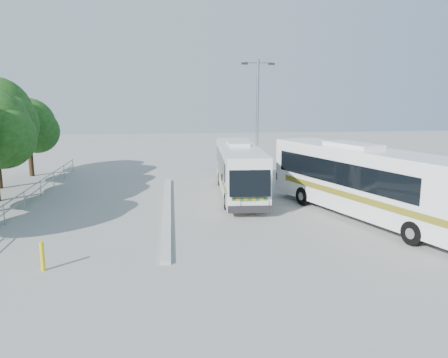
{
  "coord_description": "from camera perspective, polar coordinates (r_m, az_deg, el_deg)",
  "views": [
    {
      "loc": [
        -1.97,
        -21.17,
        6.1
      ],
      "look_at": [
        0.8,
        1.93,
        1.62
      ],
      "focal_mm": 35.0,
      "sensor_mm": 36.0,
      "label": 1
    }
  ],
  "objects": [
    {
      "name": "lamppost",
      "position": [
        26.45,
        4.37,
        7.41
      ],
      "size": [
        2.0,
        0.34,
        8.16
      ],
      "rotation": [
        0.0,
        0.0,
        0.08
      ],
      "color": "#919399",
      "rests_on": "ground"
    },
    {
      "name": "kerb_divider",
      "position": [
        23.95,
        -7.42,
        -3.77
      ],
      "size": [
        0.4,
        16.0,
        0.15
      ],
      "primitive_type": "cube",
      "color": "#B2B2AD",
      "rests_on": "ground"
    },
    {
      "name": "coach_main",
      "position": [
        26.88,
        1.99,
        1.41
      ],
      "size": [
        2.85,
        11.08,
        3.05
      ],
      "rotation": [
        0.0,
        0.0,
        -0.05
      ],
      "color": "silver",
      "rests_on": "ground"
    },
    {
      "name": "railing",
      "position": [
        26.96,
        -24.01,
        -1.53
      ],
      "size": [
        0.06,
        22.0,
        1.0
      ],
      "color": "gray",
      "rests_on": "ground"
    },
    {
      "name": "ground",
      "position": [
        22.12,
        -1.47,
        -5.11
      ],
      "size": [
        100.0,
        100.0,
        0.0
      ],
      "primitive_type": "plane",
      "color": "gray",
      "rests_on": "ground"
    },
    {
      "name": "bollard",
      "position": [
        16.83,
        -22.63,
        -9.3
      ],
      "size": [
        0.15,
        0.15,
        1.06
      ],
      "primitive_type": "cylinder",
      "rotation": [
        0.0,
        0.0,
        0.01
      ],
      "color": "#CDBB0C",
      "rests_on": "ground"
    },
    {
      "name": "tree_far_e",
      "position": [
        36.15,
        -24.13,
        6.45
      ],
      "size": [
        4.54,
        4.28,
        5.92
      ],
      "color": "#382314",
      "rests_on": "ground"
    },
    {
      "name": "coach_adjacent",
      "position": [
        22.82,
        18.04,
        -0.21
      ],
      "size": [
        6.52,
        12.7,
        3.49
      ],
      "rotation": [
        0.0,
        0.0,
        0.34
      ],
      "color": "white",
      "rests_on": "ground"
    }
  ]
}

